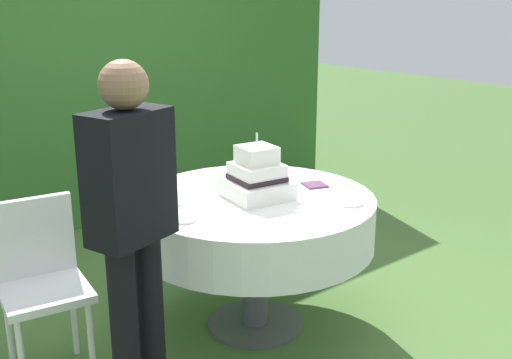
# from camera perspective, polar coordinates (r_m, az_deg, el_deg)

# --- Properties ---
(ground_plane) EXTENTS (20.00, 20.00, 0.00)m
(ground_plane) POSITION_cam_1_polar(r_m,az_deg,el_deg) (3.73, -0.09, -13.03)
(ground_plane) COLOR #476B33
(foliage_hedge) EXTENTS (5.08, 0.54, 2.61)m
(foliage_hedge) POSITION_cam_1_polar(r_m,az_deg,el_deg) (5.30, -16.73, 10.18)
(foliage_hedge) COLOR #336628
(foliage_hedge) RESTS_ON ground_plane
(cake_table) EXTENTS (1.31, 1.31, 0.78)m
(cake_table) POSITION_cam_1_polar(r_m,az_deg,el_deg) (3.45, -0.09, -3.75)
(cake_table) COLOR #4C4C51
(cake_table) RESTS_ON ground_plane
(wedding_cake) EXTENTS (0.36, 0.36, 0.36)m
(wedding_cake) POSITION_cam_1_polar(r_m,az_deg,el_deg) (3.37, 0.11, 0.15)
(wedding_cake) COLOR white
(wedding_cake) RESTS_ON cake_table
(serving_plate_near) EXTENTS (0.13, 0.13, 0.01)m
(serving_plate_near) POSITION_cam_1_polar(r_m,az_deg,el_deg) (3.08, -6.59, -3.61)
(serving_plate_near) COLOR white
(serving_plate_near) RESTS_ON cake_table
(serving_plate_far) EXTENTS (0.11, 0.11, 0.01)m
(serving_plate_far) POSITION_cam_1_polar(r_m,az_deg,el_deg) (3.69, -1.54, -0.03)
(serving_plate_far) COLOR white
(serving_plate_far) RESTS_ON cake_table
(serving_plate_left) EXTENTS (0.14, 0.14, 0.01)m
(serving_plate_left) POSITION_cam_1_polar(r_m,az_deg,el_deg) (3.33, 8.51, -2.11)
(serving_plate_left) COLOR white
(serving_plate_left) RESTS_ON cake_table
(serving_plate_right) EXTENTS (0.15, 0.15, 0.01)m
(serving_plate_right) POSITION_cam_1_polar(r_m,az_deg,el_deg) (3.32, -8.05, -2.14)
(serving_plate_right) COLOR white
(serving_plate_right) RESTS_ON cake_table
(napkin_stack) EXTENTS (0.16, 0.16, 0.01)m
(napkin_stack) POSITION_cam_1_polar(r_m,az_deg,el_deg) (3.61, 5.35, -0.49)
(napkin_stack) COLOR #603856
(napkin_stack) RESTS_ON cake_table
(garden_chair) EXTENTS (0.46, 0.46, 0.89)m
(garden_chair) POSITION_cam_1_polar(r_m,az_deg,el_deg) (3.25, -19.07, -7.99)
(garden_chair) COLOR white
(garden_chair) RESTS_ON ground_plane
(standing_person) EXTENTS (0.40, 0.29, 1.60)m
(standing_person) POSITION_cam_1_polar(r_m,az_deg,el_deg) (2.67, -11.22, -3.78)
(standing_person) COLOR black
(standing_person) RESTS_ON ground_plane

